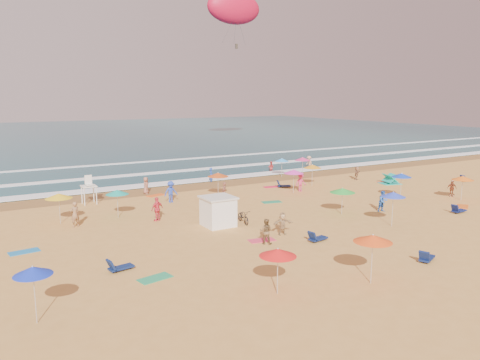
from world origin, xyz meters
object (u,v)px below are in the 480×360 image
cabana (218,212)px  lifeguard_stand (89,192)px  bicycle (243,217)px  parasail (234,8)px

cabana → lifeguard_stand: (-6.30, 11.69, 0.05)m
bicycle → lifeguard_stand: 14.54m
cabana → bicycle: 1.99m
lifeguard_stand → parasail: parasail is taller
lifeguard_stand → parasail: size_ratio=0.19×
cabana → parasail: size_ratio=0.18×
lifeguard_stand → parasail: bearing=46.8°
bicycle → parasail: bearing=69.2°
lifeguard_stand → parasail: 58.32m
cabana → parasail: (30.02, 50.34, 24.30)m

